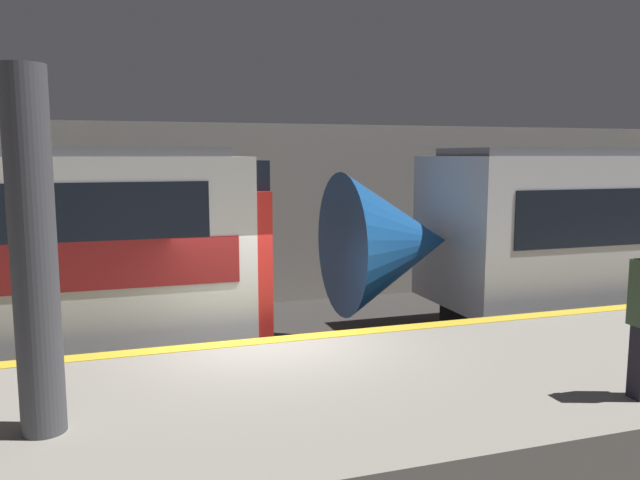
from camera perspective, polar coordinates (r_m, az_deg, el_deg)
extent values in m
plane|color=#33302D|center=(9.65, -5.01, -15.00)|extent=(120.00, 120.00, 0.00)
cube|color=gray|center=(7.60, -1.41, -17.10)|extent=(40.00, 4.13, 1.07)
cube|color=gold|center=(9.14, -4.88, -9.14)|extent=(40.00, 0.30, 0.01)
cube|color=#9E998E|center=(15.39, -10.56, 2.14)|extent=(50.00, 0.15, 4.50)
cylinder|color=#47474C|center=(6.41, -24.70, -1.23)|extent=(0.42, 0.42, 3.48)
cone|color=#195199|center=(12.03, 6.82, -0.24)|extent=(2.20, 2.72, 2.72)
sphere|color=#F2EFCC|center=(11.74, 2.56, -2.60)|extent=(0.20, 0.20, 0.20)
cube|color=red|center=(11.17, -6.63, -1.32)|extent=(0.25, 2.81, 2.39)
cube|color=black|center=(11.04, -6.73, 4.81)|extent=(0.25, 2.52, 0.96)
sphere|color=#EA4C42|center=(10.65, -5.10, -4.03)|extent=(0.18, 0.18, 0.18)
sphere|color=#EA4C42|center=(11.89, -6.48, -2.81)|extent=(0.18, 0.18, 0.18)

